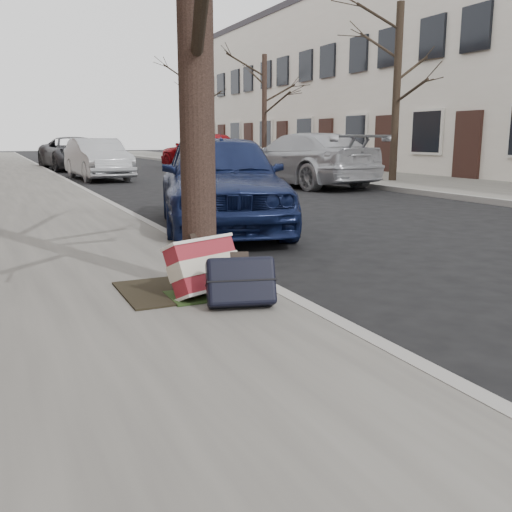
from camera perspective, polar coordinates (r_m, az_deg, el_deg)
name	(u,v)px	position (r m, az deg, el deg)	size (l,w,h in m)	color
ground	(477,314)	(4.66, 21.23, -5.44)	(120.00, 120.00, 0.00)	black
far_sidewalk	(323,173)	(21.21, 6.68, 8.28)	(4.00, 70.00, 0.12)	gray
house_far	(424,80)	(25.26, 16.49, 16.48)	(6.70, 40.00, 7.20)	beige
dirt_patch	(176,289)	(4.59, -8.00, -3.34)	(0.85, 0.85, 0.01)	black
suitcase_red	(205,267)	(4.39, -5.15, -1.08)	(0.58, 0.16, 0.42)	maroon
suitcase_navy	(241,281)	(4.06, -1.53, -2.53)	(0.49, 0.16, 0.35)	black
car_near_front	(220,180)	(8.38, -3.61, 7.57)	(1.67, 4.15, 1.41)	#111C44
car_near_mid	(98,159)	(19.04, -15.55, 9.33)	(1.38, 3.95, 1.30)	#AEB1B6
car_near_back	(75,153)	(25.03, -17.66, 9.75)	(2.24, 4.87, 1.35)	#36363B
car_far_front	(302,160)	(15.97, 4.65, 9.58)	(2.02, 4.97, 1.44)	#A5A7AD
car_far_back	(202,150)	(24.62, -5.44, 10.50)	(1.89, 4.70, 1.60)	maroon
tree_far_a	(396,93)	(16.94, 13.87, 15.50)	(0.21, 0.21, 4.80)	black
tree_far_b	(264,112)	(24.16, 0.84, 14.24)	(0.21, 0.21, 4.49)	black
tree_far_c	(194,117)	(32.40, -6.20, 13.63)	(0.23, 0.23, 4.59)	black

